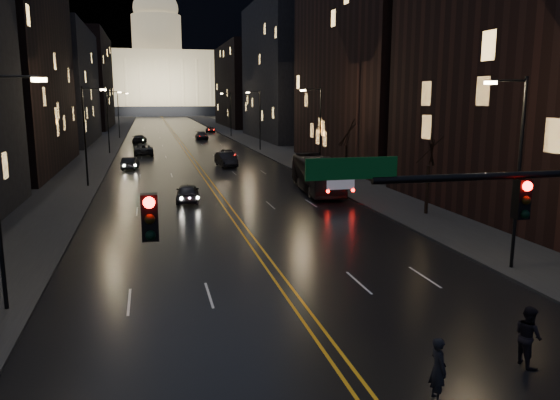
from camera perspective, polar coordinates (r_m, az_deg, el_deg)
road at (r=141.88m, az=-11.36°, el=7.27°), size 20.00×320.00×0.02m
sidewalk_left at (r=142.03m, az=-17.06°, el=7.04°), size 8.00×320.00×0.16m
sidewalk_right at (r=143.10m, az=-5.71°, el=7.48°), size 8.00×320.00×0.16m
center_line at (r=141.88m, az=-11.36°, el=7.27°), size 0.62×320.00×0.01m
building_left_far at (r=104.72m, az=-22.47°, el=10.99°), size 12.00×34.00×20.00m
building_left_dist at (r=152.39m, az=-19.77°, el=11.60°), size 12.00×40.00×24.00m
building_right_tall at (r=67.86m, az=10.25°, el=19.83°), size 12.00×30.00×38.00m
building_right_mid at (r=106.98m, az=0.86°, el=13.37°), size 12.00×34.00×26.00m
building_right_dist at (r=153.86m, az=-3.67°, el=11.80°), size 12.00×40.00×22.00m
mountain_ridge at (r=398.26m, az=-7.19°, el=18.88°), size 520.00×60.00×130.00m
capitol at (r=261.76m, az=-12.59°, el=12.48°), size 90.00×50.00×58.50m
streetlamp_right_near at (r=27.16m, az=23.44°, el=3.48°), size 2.13×0.25×9.00m
streetlamp_left_near at (r=22.40m, az=-27.23°, el=1.82°), size 2.13×0.25×9.00m
streetlamp_right_mid at (r=54.13m, az=4.04°, el=7.53°), size 2.13×0.25×9.00m
streetlamp_left_mid at (r=51.91m, az=-19.55°, el=6.80°), size 2.13×0.25×9.00m
streetlamp_right_far at (r=83.20m, az=-2.24°, el=8.66°), size 2.13×0.25×9.00m
streetlamp_left_far at (r=81.77m, az=-17.43°, el=8.15°), size 2.13×0.25×9.00m
streetlamp_right_dist at (r=112.76m, az=-5.27°, el=9.17°), size 2.13×0.25×9.00m
streetlamp_left_dist at (r=111.71m, az=-16.44°, el=8.77°), size 2.13×0.25×9.00m
tree_right_mid at (r=38.45m, az=15.31°, el=5.03°), size 2.40×2.40×6.65m
tree_right_far at (r=52.99m, az=6.96°, el=6.80°), size 2.40×2.40×6.65m
bus at (r=47.06m, az=3.89°, el=2.68°), size 3.55×11.10×3.04m
oncoming_car_a at (r=43.08m, az=-9.63°, el=0.74°), size 2.11×4.43×1.46m
oncoming_car_b at (r=64.18m, az=-15.38°, el=3.74°), size 2.00×4.40×1.40m
oncoming_car_c at (r=78.99m, az=-14.07°, el=5.12°), size 2.69×5.72×1.58m
oncoming_car_d at (r=99.91m, az=-14.49°, el=6.18°), size 2.64×5.32×1.49m
receding_car_a at (r=64.64m, az=-5.66°, el=4.24°), size 2.25×5.21×1.67m
receding_car_b at (r=72.39m, az=-5.47°, el=4.83°), size 2.12×4.29×1.41m
receding_car_c at (r=106.11m, az=-8.19°, el=6.67°), size 2.19×5.26×1.52m
receding_car_d at (r=127.48m, az=-7.29°, el=7.30°), size 2.52×4.77×1.28m
pedestrian_a at (r=15.90m, az=16.19°, el=-16.63°), size 0.46×0.67×1.80m
pedestrian_b at (r=18.68m, az=24.51°, el=-12.79°), size 0.51×0.92×1.89m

